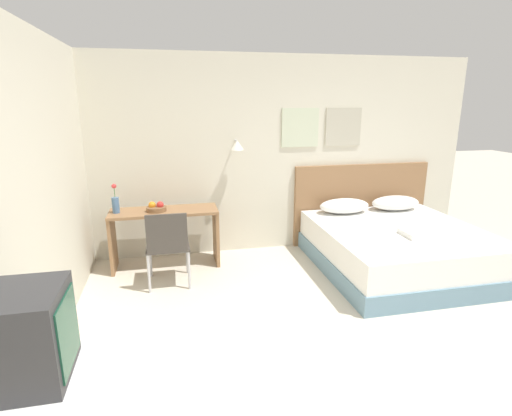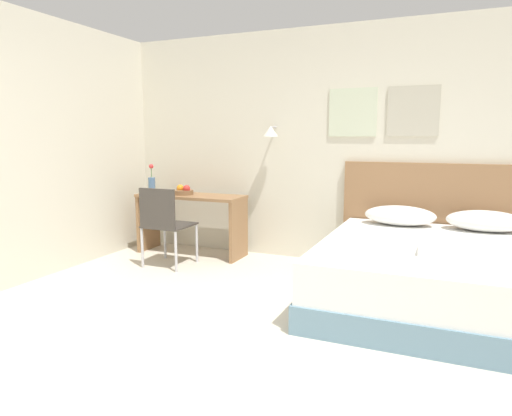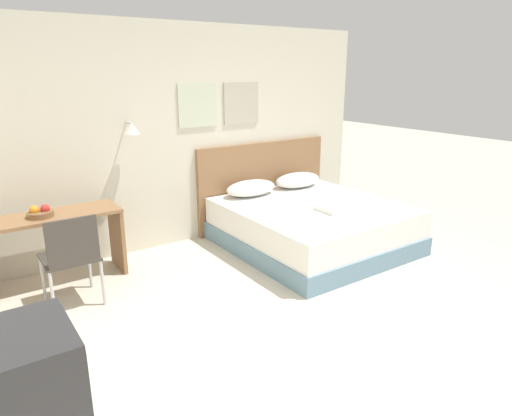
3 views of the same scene
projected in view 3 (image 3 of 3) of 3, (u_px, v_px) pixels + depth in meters
ground_plane at (331, 348)px, 3.62m from camera, size 24.00×24.00×0.00m
wall_back at (172, 138)px, 5.48m from camera, size 5.69×0.31×2.65m
bed at (313, 226)px, 5.62m from camera, size 1.93×2.05×0.54m
headboard at (263, 184)px, 6.36m from camera, size 2.05×0.06×1.17m
pillow_left at (251, 188)px, 5.92m from camera, size 0.70×0.39×0.20m
pillow_right at (298, 180)px, 6.34m from camera, size 0.70×0.39×0.20m
folded_towel_near_foot at (334, 208)px, 5.31m from camera, size 0.34×0.32×0.06m
desk at (53, 235)px, 4.58m from camera, size 1.32×0.48×0.74m
desk_chair at (71, 253)px, 4.10m from camera, size 0.48×0.48×0.89m
fruit_bowl at (40, 213)px, 4.44m from camera, size 0.25×0.25×0.12m
television at (19, 391)px, 1.77m from camera, size 0.45×0.44×0.48m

